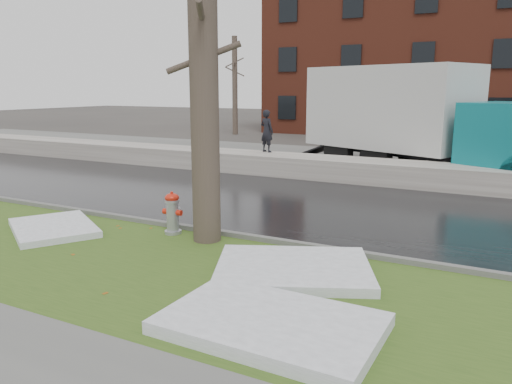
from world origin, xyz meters
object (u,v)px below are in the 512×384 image
at_px(tree, 204,62).
at_px(box_truck, 418,117).
at_px(worker, 267,131).
at_px(fire_hydrant, 173,211).

distance_m(tree, box_truck, 11.16).
bearing_deg(tree, worker, 108.32).
bearing_deg(box_truck, worker, -133.47).
distance_m(tree, worker, 9.27).
bearing_deg(tree, box_truck, 78.11).
height_order(box_truck, worker, box_truck).
distance_m(fire_hydrant, tree, 3.24).
distance_m(fire_hydrant, worker, 8.78).
height_order(tree, worker, tree).
relative_size(fire_hydrant, box_truck, 0.08).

